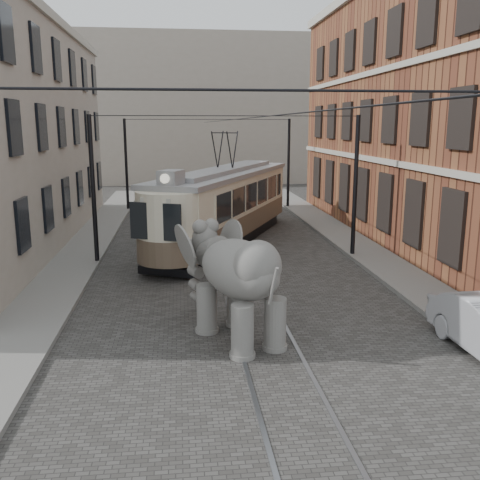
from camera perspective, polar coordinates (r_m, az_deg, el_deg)
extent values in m
plane|color=#45423F|center=(16.88, 1.28, -7.17)|extent=(120.00, 120.00, 0.00)
cube|color=slate|center=(18.60, 20.02, -5.84)|extent=(2.00, 60.00, 0.15)
cube|color=slate|center=(17.27, -20.81, -7.28)|extent=(2.00, 60.00, 0.15)
cube|color=brown|center=(28.06, 22.02, 12.15)|extent=(8.00, 26.00, 12.00)
cube|color=gray|center=(55.84, -4.38, 13.58)|extent=(28.00, 10.00, 14.00)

